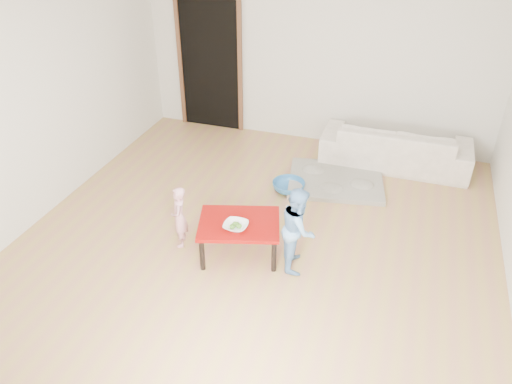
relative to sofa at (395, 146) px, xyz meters
The scene contains 13 objects.
floor 2.41m from the sofa, 120.91° to the right, with size 5.00×5.00×0.01m, color tan.
back_wall 1.66m from the sofa, 159.86° to the left, with size 5.00×0.02×2.60m, color silver.
left_wall 4.37m from the sofa, 151.19° to the right, with size 0.02×5.00×2.60m, color silver.
doorway 2.95m from the sofa, behind, with size 1.02×0.08×2.11m, color brown, non-canonical shape.
sofa is the anchor object (origin of this frame).
cushion 0.34m from the sofa, 145.92° to the right, with size 0.40×0.35×0.11m, color orange.
red_table 2.81m from the sofa, 118.39° to the right, with size 0.81×0.60×0.40m, color maroon, non-canonical shape.
bowl 2.90m from the sofa, 117.26° to the right, with size 0.24×0.24×0.06m, color white.
broccoli 2.90m from the sofa, 117.26° to the right, with size 0.12×0.12×0.06m, color #2D5919, non-canonical shape.
child_pink 3.19m from the sofa, 128.38° to the right, with size 0.25×0.17×0.69m, color #E96A81.
child_blue 2.55m from the sofa, 106.69° to the right, with size 0.43×0.34×0.89m, color #60A8E0.
basin 1.63m from the sofa, 136.54° to the right, with size 0.41×0.41×0.13m, color teal.
blanket 1.01m from the sofa, 131.99° to the right, with size 1.18×0.98×0.06m, color #9A9888, non-canonical shape.
Camera 1 is at (1.33, -4.22, 3.31)m, focal length 35.00 mm.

